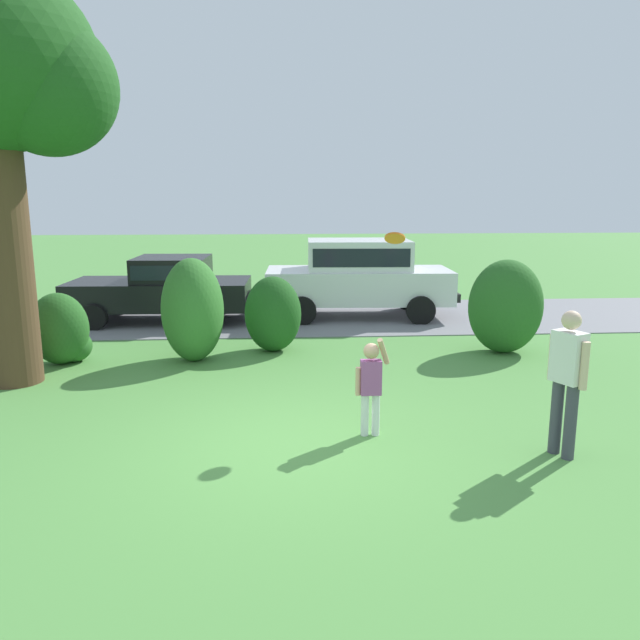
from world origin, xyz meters
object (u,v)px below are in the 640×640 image
Objects in this scene: child_thrower at (371,381)px; frisbee at (395,238)px; adult_onlooker at (567,375)px; parked_sedan at (164,287)px; parked_suv at (358,274)px.

child_thrower is 1.99m from frisbee.
frisbee is 0.17× the size of adult_onlooker.
child_thrower is (3.89, -7.38, -0.13)m from parked_sedan.
parked_suv is at bearing 3.31° from parked_sedan.
adult_onlooker reaches higher than parked_sedan.
frisbee is (-0.38, -6.75, 1.37)m from parked_suv.
parked_suv reaches higher than adult_onlooker.
frisbee is at bearing 64.54° from child_thrower.
parked_sedan is 10.14m from adult_onlooker.
child_thrower is 0.74× the size of adult_onlooker.
adult_onlooker is at bearing -53.37° from parked_sedan.
parked_sedan is 7.95m from frisbee.
frisbee is (4.32, -6.47, 1.60)m from parked_sedan.
frisbee is at bearing -93.18° from parked_suv.
parked_sedan is 0.94× the size of parked_suv.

